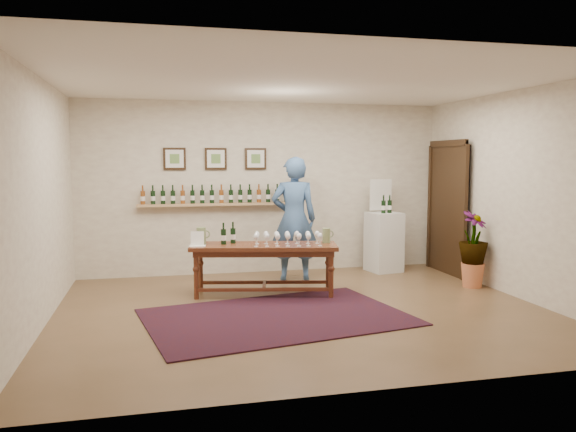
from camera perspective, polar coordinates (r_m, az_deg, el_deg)
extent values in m
plane|color=brown|center=(7.09, 1.50, -9.52)|extent=(6.00, 6.00, 0.00)
plane|color=silver|center=(9.29, -2.41, 2.87)|extent=(6.00, 0.00, 6.00)
plane|color=silver|center=(4.49, 9.71, -0.30)|extent=(6.00, 0.00, 6.00)
plane|color=silver|center=(6.74, -23.95, 1.29)|extent=(0.00, 5.00, 5.00)
plane|color=silver|center=(8.15, 22.40, 2.04)|extent=(0.00, 5.00, 5.00)
plane|color=white|center=(6.90, 1.57, 13.52)|extent=(6.00, 6.00, 0.00)
cube|color=tan|center=(9.10, -7.25, 1.19)|extent=(2.50, 0.16, 0.04)
cube|color=black|center=(9.57, 16.10, 0.63)|extent=(0.10, 1.00, 2.10)
cube|color=black|center=(9.55, 15.84, 0.63)|extent=(0.04, 1.12, 2.22)
cube|color=black|center=(9.09, -11.45, 5.72)|extent=(0.35, 0.03, 0.35)
cube|color=white|center=(9.07, -11.45, 5.72)|extent=(0.28, 0.01, 0.28)
cube|color=#628A45|center=(9.07, -11.45, 5.72)|extent=(0.15, 0.00, 0.15)
cube|color=black|center=(9.13, -7.35, 5.79)|extent=(0.35, 0.03, 0.35)
cube|color=white|center=(9.12, -7.34, 5.79)|extent=(0.28, 0.01, 0.28)
cube|color=#628A45|center=(9.11, -7.34, 5.79)|extent=(0.15, 0.00, 0.15)
cube|color=black|center=(9.22, -3.31, 5.82)|extent=(0.35, 0.03, 0.35)
cube|color=white|center=(9.21, -3.29, 5.82)|extent=(0.28, 0.01, 0.28)
cube|color=#628A45|center=(9.20, -3.29, 5.82)|extent=(0.15, 0.00, 0.15)
cube|color=#45110C|center=(6.76, -1.15, -10.22)|extent=(3.31, 2.50, 0.02)
cube|color=#4A1B12|center=(7.72, -2.45, -3.10)|extent=(2.08, 1.03, 0.05)
cube|color=#4A1B12|center=(7.73, -2.45, -3.56)|extent=(1.95, 0.91, 0.09)
cylinder|color=#4A1B12|center=(7.64, -9.32, -5.96)|extent=(0.08, 0.08, 0.65)
cylinder|color=#4A1B12|center=(7.60, 4.41, -5.96)|extent=(0.08, 0.08, 0.65)
cylinder|color=#4A1B12|center=(8.08, -8.87, -5.31)|extent=(0.08, 0.08, 0.65)
cylinder|color=#4A1B12|center=(8.04, 4.09, -5.31)|extent=(0.08, 0.08, 0.65)
cube|color=#4A1B12|center=(7.61, -2.47, -7.48)|extent=(1.78, 0.42, 0.05)
cube|color=#4A1B12|center=(8.05, -2.40, -6.74)|extent=(1.78, 0.42, 0.05)
cube|color=#4A1B12|center=(7.83, -2.43, -7.10)|extent=(0.14, 0.45, 0.05)
cube|color=white|center=(7.67, -9.20, -2.28)|extent=(0.24, 0.19, 0.20)
cube|color=silver|center=(9.52, 9.71, -2.62)|extent=(0.57, 0.57, 0.99)
cube|color=white|center=(9.62, 9.40, 2.15)|extent=(0.41, 0.10, 0.57)
cone|color=#CA6D43|center=(8.71, 18.23, -5.73)|extent=(0.33, 0.33, 0.35)
imported|color=black|center=(8.63, 18.33, -2.59)|extent=(0.71, 0.71, 0.61)
imported|color=#395987|center=(8.66, 0.61, -0.30)|extent=(0.77, 0.58, 1.91)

